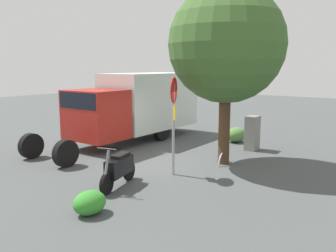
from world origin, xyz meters
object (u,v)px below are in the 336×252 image
motorcycle (119,168)px  box_truck_near (137,104)px  utility_cabinet (252,133)px  bike_rack_hoop (223,164)px  street_tree (226,45)px  stop_sign (174,111)px

motorcycle → box_truck_near: bearing=-158.7°
utility_cabinet → bike_rack_hoop: bearing=1.9°
utility_cabinet → bike_rack_hoop: (2.52, 0.08, -0.67)m
box_truck_near → street_tree: (1.18, 4.93, 2.29)m
stop_sign → utility_cabinet: stop_sign is taller
street_tree → bike_rack_hoop: bearing=21.9°
stop_sign → bike_rack_hoop: stop_sign is taller
stop_sign → utility_cabinet: (-4.48, 0.55, -1.28)m
motorcycle → stop_sign: stop_sign is taller
motorcycle → stop_sign: size_ratio=0.60×
stop_sign → street_tree: street_tree is taller
utility_cabinet → street_tree: bearing=1.2°
street_tree → stop_sign: bearing=-16.4°
motorcycle → bike_rack_hoop: motorcycle is taller
stop_sign → street_tree: bearing=163.6°
motorcycle → street_tree: size_ratio=0.30×
box_truck_near → street_tree: size_ratio=1.45×
stop_sign → bike_rack_hoop: 2.84m
stop_sign → street_tree: size_ratio=0.50×
utility_cabinet → motorcycle: bearing=-10.0°
box_truck_near → stop_sign: box_truck_near is taller
street_tree → bike_rack_hoop: (0.07, 0.03, -3.91)m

